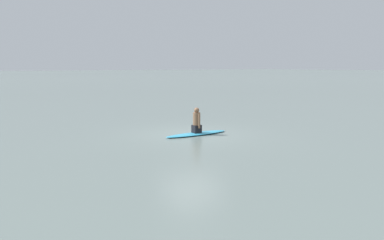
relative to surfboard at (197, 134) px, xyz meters
The scene contains 3 objects.
ground_plane 0.24m from the surfboard, 152.34° to the right, with size 400.00×400.00×0.00m, color slate.
surfboard is the anchor object (origin of this frame).
person_paddler 0.50m from the surfboard, ahead, with size 0.44×0.34×1.01m.
Camera 1 is at (13.24, -9.13, 2.76)m, focal length 38.09 mm.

